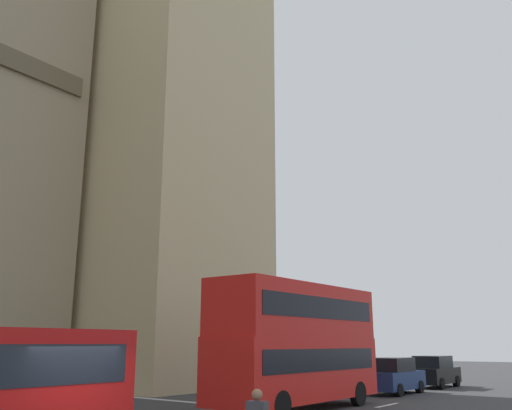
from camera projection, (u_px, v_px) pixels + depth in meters
The scene contains 3 objects.
double_decker_bus at pixel (298, 340), 22.50m from camera, with size 9.18×2.54×4.90m.
sedan_lead at pixel (394, 376), 29.21m from camera, with size 4.40×1.86×1.85m.
sedan_trailing at pixel (435, 372), 33.63m from camera, with size 4.40×1.86×1.85m.
Camera 1 is at (-8.12, -10.57, 2.55)m, focal length 38.85 mm.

